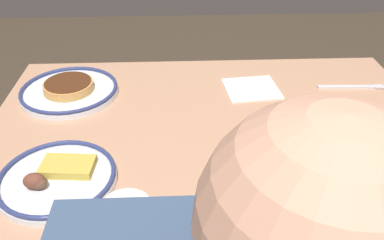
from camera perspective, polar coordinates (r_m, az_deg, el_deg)
The scene contains 7 objects.
dining_table at distance 1.03m, azimuth 3.16°, elevation -5.73°, with size 1.13×0.84×0.73m.
plate_near_main at distance 1.19m, azimuth -16.84°, elevation 4.08°, with size 0.27×0.27×0.04m.
plate_center_pancakes at distance 0.87m, azimuth 16.88°, elevation -7.50°, with size 0.25×0.25×0.09m.
plate_far_companion at distance 0.89m, azimuth -18.43°, elevation -7.68°, with size 0.24×0.24×0.05m.
coffee_mug at distance 0.70m, azimuth -9.16°, elevation -14.72°, with size 0.11×0.08×0.10m.
paper_napkin at distance 1.19m, azimuth 8.36°, elevation 4.38°, with size 0.15×0.14×0.00m, color white.
fork_near at distance 1.27m, azimuth 21.53°, elevation 4.35°, with size 0.20×0.03×0.01m.
Camera 1 is at (0.09, 0.80, 1.30)m, focal length 38.02 mm.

